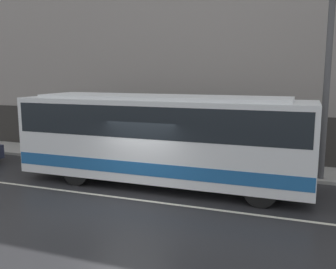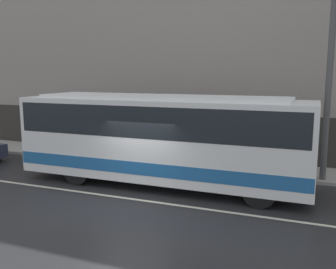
% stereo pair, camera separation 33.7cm
% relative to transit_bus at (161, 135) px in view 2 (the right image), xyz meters
% --- Properties ---
extents(ground_plane, '(60.00, 60.00, 0.00)m').
position_rel_transit_bus_xyz_m(ground_plane, '(-0.24, -1.84, -1.88)').
color(ground_plane, '#262628').
extents(sidewalk, '(60.00, 2.42, 0.13)m').
position_rel_transit_bus_xyz_m(sidewalk, '(-0.24, 3.37, -1.81)').
color(sidewalk, '#A09E99').
rests_on(sidewalk, ground_plane).
extents(building_facade, '(60.00, 0.35, 9.10)m').
position_rel_transit_bus_xyz_m(building_facade, '(-0.24, 4.72, 2.51)').
color(building_facade, gray).
rests_on(building_facade, ground_plane).
extents(lane_stripe, '(54.00, 0.14, 0.01)m').
position_rel_transit_bus_xyz_m(lane_stripe, '(-0.24, -1.84, -1.87)').
color(lane_stripe, beige).
rests_on(lane_stripe, ground_plane).
extents(transit_bus, '(10.70, 2.55, 3.33)m').
position_rel_transit_bus_xyz_m(transit_bus, '(0.00, 0.00, 0.00)').
color(transit_bus, white).
rests_on(transit_bus, ground_plane).
extents(utility_pole_near, '(0.23, 0.23, 7.22)m').
position_rel_transit_bus_xyz_m(utility_pole_near, '(5.60, 2.56, 1.86)').
color(utility_pole_near, '#4C4C4F').
rests_on(utility_pole_near, sidewalk).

